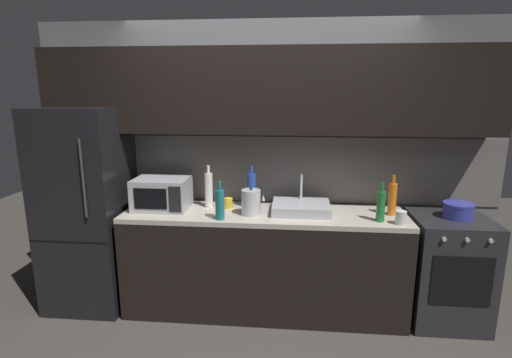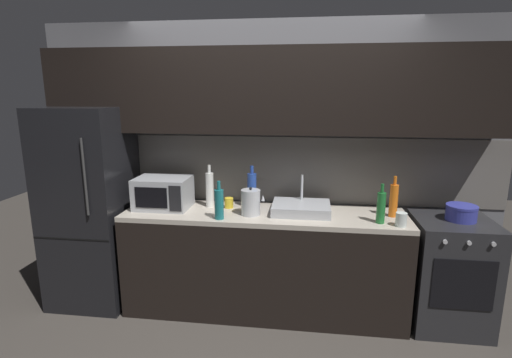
# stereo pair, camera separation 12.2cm
# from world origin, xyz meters

# --- Properties ---
(back_wall) EXTENTS (4.11, 0.44, 2.50)m
(back_wall) POSITION_xyz_m (0.00, 1.20, 1.55)
(back_wall) COLOR slate
(back_wall) RESTS_ON ground
(counter_run) EXTENTS (2.37, 0.60, 0.90)m
(counter_run) POSITION_xyz_m (0.00, 0.90, 0.45)
(counter_run) COLOR black
(counter_run) RESTS_ON ground
(refrigerator) EXTENTS (0.68, 0.69, 1.77)m
(refrigerator) POSITION_xyz_m (-1.57, 0.90, 0.89)
(refrigerator) COLOR black
(refrigerator) RESTS_ON ground
(oven_range) EXTENTS (0.60, 0.62, 0.90)m
(oven_range) POSITION_xyz_m (1.53, 0.90, 0.45)
(oven_range) COLOR #232326
(oven_range) RESTS_ON ground
(microwave) EXTENTS (0.46, 0.35, 0.27)m
(microwave) POSITION_xyz_m (-0.89, 0.92, 1.04)
(microwave) COLOR #A8AAAF
(microwave) RESTS_ON counter_run
(sink_basin) EXTENTS (0.48, 0.38, 0.30)m
(sink_basin) POSITION_xyz_m (0.31, 0.93, 0.94)
(sink_basin) COLOR #ADAFB5
(sink_basin) RESTS_ON counter_run
(kettle) EXTENTS (0.19, 0.16, 0.24)m
(kettle) POSITION_xyz_m (-0.10, 0.82, 1.01)
(kettle) COLOR #B7BABF
(kettle) RESTS_ON counter_run
(wine_bottle_green) EXTENTS (0.07, 0.07, 0.31)m
(wine_bottle_green) POSITION_xyz_m (0.92, 0.75, 1.03)
(wine_bottle_green) COLOR #1E6B2D
(wine_bottle_green) RESTS_ON counter_run
(wine_bottle_blue) EXTENTS (0.08, 0.08, 0.37)m
(wine_bottle_blue) POSITION_xyz_m (-0.12, 1.02, 1.06)
(wine_bottle_blue) COLOR #234299
(wine_bottle_blue) RESTS_ON counter_run
(wine_bottle_teal) EXTENTS (0.07, 0.07, 0.31)m
(wine_bottle_teal) POSITION_xyz_m (-0.33, 0.68, 1.03)
(wine_bottle_teal) COLOR #19666B
(wine_bottle_teal) RESTS_ON counter_run
(wine_bottle_white) EXTENTS (0.07, 0.07, 0.37)m
(wine_bottle_white) POSITION_xyz_m (-0.49, 1.01, 1.06)
(wine_bottle_white) COLOR silver
(wine_bottle_white) RESTS_ON counter_run
(wine_bottle_orange) EXTENTS (0.07, 0.07, 0.34)m
(wine_bottle_orange) POSITION_xyz_m (1.05, 0.93, 1.04)
(wine_bottle_orange) COLOR orange
(wine_bottle_orange) RESTS_ON counter_run
(mug_clear) EXTENTS (0.08, 0.08, 0.11)m
(mug_clear) POSITION_xyz_m (1.07, 0.69, 0.95)
(mug_clear) COLOR silver
(mug_clear) RESTS_ON counter_run
(mug_yellow) EXTENTS (0.08, 0.08, 0.09)m
(mug_yellow) POSITION_xyz_m (-0.32, 0.99, 0.94)
(mug_yellow) COLOR gold
(mug_yellow) RESTS_ON counter_run
(cooking_pot) EXTENTS (0.23, 0.23, 0.12)m
(cooking_pot) POSITION_xyz_m (1.57, 0.90, 0.96)
(cooking_pot) COLOR #333899
(cooking_pot) RESTS_ON oven_range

